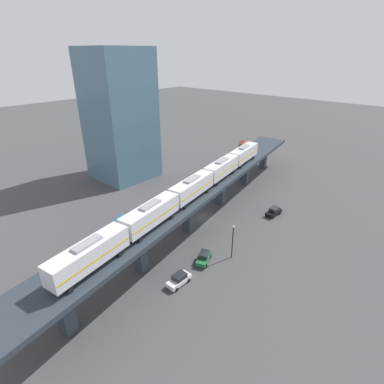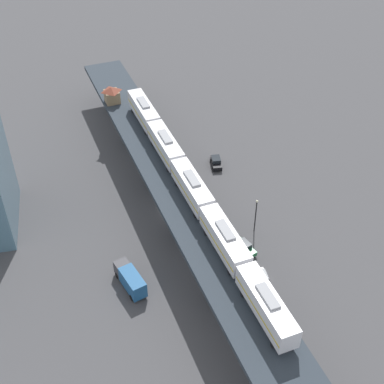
% 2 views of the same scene
% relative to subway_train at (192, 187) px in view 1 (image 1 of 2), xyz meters
% --- Properties ---
extents(ground_plane, '(400.00, 400.00, 0.00)m').
position_rel_subway_train_xyz_m(ground_plane, '(2.58, -6.88, -10.79)').
color(ground_plane, '#424244').
extents(elevated_viaduct, '(23.55, 92.12, 8.25)m').
position_rel_subway_train_xyz_m(elevated_viaduct, '(2.61, -7.07, -3.72)').
color(elevated_viaduct, '#283039').
rests_on(elevated_viaduct, ground).
extents(subway_train, '(13.12, 62.00, 4.45)m').
position_rel_subway_train_xyz_m(subway_train, '(0.00, 0.00, 0.00)').
color(subway_train, silver).
rests_on(subway_train, elevated_viaduct).
extents(signal_hut, '(3.71, 3.71, 3.40)m').
position_rel_subway_train_xyz_m(signal_hut, '(9.54, -33.77, -0.74)').
color(signal_hut, '#8C7251').
rests_on(signal_hut, elevated_viaduct).
extents(street_car_black, '(2.23, 4.53, 1.89)m').
position_rel_subway_train_xyz_m(street_car_black, '(-8.89, -18.71, -9.85)').
color(street_car_black, black).
rests_on(street_car_black, ground).
extents(street_car_green, '(3.38, 4.75, 1.89)m').
position_rel_subway_train_xyz_m(street_car_green, '(-7.67, 5.33, -9.85)').
color(street_car_green, '#1E6638').
rests_on(street_car_green, ground).
extents(street_car_white, '(1.96, 4.40, 1.89)m').
position_rel_subway_train_xyz_m(street_car_white, '(-8.36, 12.51, -9.85)').
color(street_car_white, silver).
rests_on(street_car_white, ground).
extents(delivery_truck, '(4.53, 7.54, 3.20)m').
position_rel_subway_train_xyz_m(delivery_truck, '(11.58, 8.99, -9.03)').
color(delivery_truck, '#333338').
rests_on(delivery_truck, ground).
extents(street_lamp, '(0.44, 0.44, 6.94)m').
position_rel_subway_train_xyz_m(street_lamp, '(-10.76, 1.00, -6.69)').
color(street_lamp, black).
rests_on(street_lamp, ground).
extents(office_tower, '(16.00, 16.00, 36.00)m').
position_rel_subway_train_xyz_m(office_tower, '(37.18, -10.78, 7.21)').
color(office_tower, slate).
rests_on(office_tower, ground).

